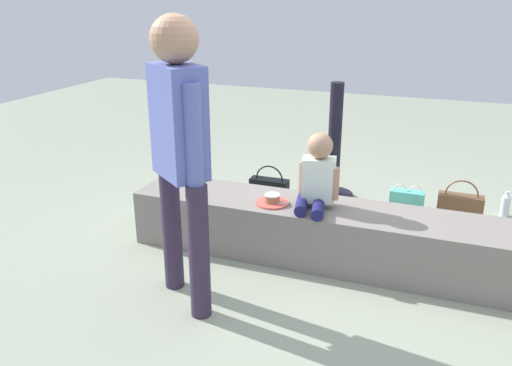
# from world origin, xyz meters

# --- Properties ---
(ground_plane) EXTENTS (12.00, 12.00, 0.00)m
(ground_plane) POSITION_xyz_m (0.00, 0.00, 0.00)
(ground_plane) COLOR gray
(concrete_ledge) EXTENTS (2.61, 0.46, 0.37)m
(concrete_ledge) POSITION_xyz_m (0.00, 0.00, 0.19)
(concrete_ledge) COLOR gray
(concrete_ledge) RESTS_ON ground_plane
(child_seated) EXTENTS (0.28, 0.33, 0.48)m
(child_seated) POSITION_xyz_m (-0.07, -0.02, 0.59)
(child_seated) COLOR #181850
(child_seated) RESTS_ON concrete_ledge
(adult_standing) EXTENTS (0.40, 0.35, 1.58)m
(adult_standing) POSITION_xyz_m (-0.63, -0.75, 0.95)
(adult_standing) COLOR #32243C
(adult_standing) RESTS_ON ground_plane
(cake_plate) EXTENTS (0.22, 0.22, 0.07)m
(cake_plate) POSITION_xyz_m (-0.35, -0.07, 0.40)
(cake_plate) COLOR #E0594C
(cake_plate) RESTS_ON concrete_ledge
(gift_bag) EXTENTS (0.26, 0.10, 0.29)m
(gift_bag) POSITION_xyz_m (0.43, 0.84, 0.12)
(gift_bag) COLOR #59C6B2
(gift_bag) RESTS_ON ground_plane
(railing_post) EXTENTS (0.36, 0.36, 0.99)m
(railing_post) POSITION_xyz_m (-0.21, 1.11, 0.36)
(railing_post) COLOR black
(railing_post) RESTS_ON ground_plane
(water_bottle_near_gift) EXTENTS (0.07, 0.07, 0.21)m
(water_bottle_near_gift) POSITION_xyz_m (1.15, 1.20, 0.10)
(water_bottle_near_gift) COLOR silver
(water_bottle_near_gift) RESTS_ON ground_plane
(water_bottle_far_side) EXTENTS (0.06, 0.06, 0.19)m
(water_bottle_far_side) POSITION_xyz_m (0.02, 0.49, 0.09)
(water_bottle_far_side) COLOR silver
(water_bottle_far_side) RESTS_ON ground_plane
(party_cup_red) EXTENTS (0.08, 0.08, 0.11)m
(party_cup_red) POSITION_xyz_m (0.73, 0.58, 0.05)
(party_cup_red) COLOR red
(party_cup_red) RESTS_ON ground_plane
(cake_box_white) EXTENTS (0.36, 0.31, 0.15)m
(cake_box_white) POSITION_xyz_m (0.27, 0.52, 0.07)
(cake_box_white) COLOR white
(cake_box_white) RESTS_ON ground_plane
(handbag_black_leather) EXTENTS (0.32, 0.11, 0.34)m
(handbag_black_leather) POSITION_xyz_m (-0.67, 0.76, 0.12)
(handbag_black_leather) COLOR black
(handbag_black_leather) RESTS_ON ground_plane
(handbag_brown_canvas) EXTENTS (0.34, 0.12, 0.32)m
(handbag_brown_canvas) POSITION_xyz_m (0.82, 1.02, 0.11)
(handbag_brown_canvas) COLOR brown
(handbag_brown_canvas) RESTS_ON ground_plane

